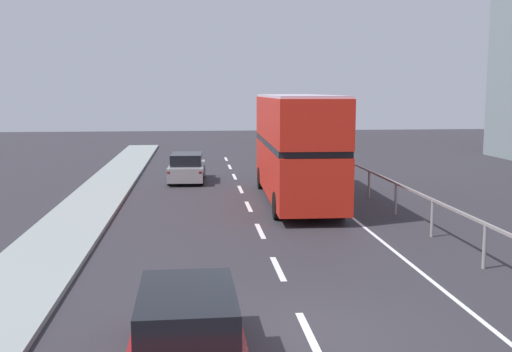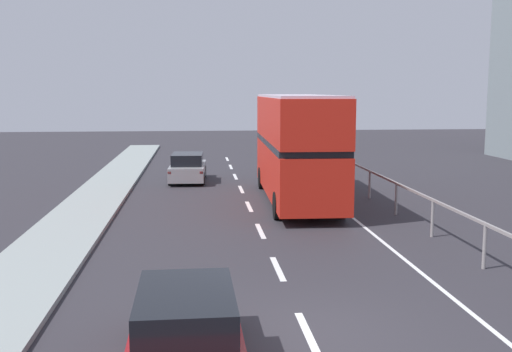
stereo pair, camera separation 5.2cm
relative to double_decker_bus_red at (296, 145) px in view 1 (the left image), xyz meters
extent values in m
cube|color=#2E2C32|center=(-2.04, -13.75, -2.41)|extent=(73.32, 120.00, 0.10)
cube|color=silver|center=(-2.04, -13.76, -2.36)|extent=(0.16, 2.18, 0.01)
cube|color=silver|center=(-2.04, -9.46, -2.36)|extent=(0.16, 2.18, 0.01)
cube|color=silver|center=(-2.04, -5.16, -2.36)|extent=(0.16, 2.18, 0.01)
cube|color=silver|center=(-2.04, -0.86, -2.36)|extent=(0.16, 2.18, 0.01)
cube|color=silver|center=(-2.04, 3.44, -2.36)|extent=(0.16, 2.18, 0.01)
cube|color=silver|center=(-2.04, 7.74, -2.36)|extent=(0.16, 2.18, 0.01)
cube|color=silver|center=(-2.04, 12.04, -2.36)|extent=(0.16, 2.18, 0.01)
cube|color=silver|center=(-2.04, 16.34, -2.36)|extent=(0.16, 2.18, 0.01)
cube|color=silver|center=(1.53, -4.75, -2.36)|extent=(0.12, 46.00, 0.01)
cube|color=gray|center=(3.26, -4.75, -1.18)|extent=(0.08, 42.00, 0.08)
cylinder|color=gray|center=(3.26, -10.00, -1.77)|extent=(0.10, 0.10, 1.18)
cylinder|color=gray|center=(3.26, -6.50, -1.77)|extent=(0.10, 0.10, 1.18)
cylinder|color=gray|center=(3.26, -3.00, -1.77)|extent=(0.10, 0.10, 1.18)
cylinder|color=gray|center=(3.26, 0.50, -1.77)|extent=(0.10, 0.10, 1.18)
cylinder|color=gray|center=(3.26, 4.00, -1.77)|extent=(0.10, 0.10, 1.18)
cylinder|color=gray|center=(3.26, 7.50, -1.77)|extent=(0.10, 0.10, 1.18)
cylinder|color=gray|center=(3.26, 11.00, -1.77)|extent=(0.10, 0.10, 1.18)
cylinder|color=gray|center=(3.26, 14.50, -1.77)|extent=(0.10, 0.10, 1.18)
cube|color=red|center=(0.00, -0.01, -1.01)|extent=(2.76, 10.10, 1.99)
cube|color=black|center=(0.00, -0.01, 0.10)|extent=(2.77, 9.70, 0.24)
cube|color=red|center=(0.00, -0.01, 1.09)|extent=(2.76, 10.10, 1.73)
cube|color=silver|center=(0.00, -0.01, 2.00)|extent=(2.70, 9.90, 0.10)
cube|color=black|center=(0.13, 4.99, -0.91)|extent=(2.25, 0.10, 1.39)
cube|color=yellow|center=(0.13, 4.99, 1.52)|extent=(1.50, 0.08, 0.28)
cylinder|color=black|center=(-1.06, 3.64, -1.86)|extent=(0.31, 1.01, 1.00)
cylinder|color=black|center=(1.24, 3.58, -1.86)|extent=(0.31, 1.01, 1.00)
cylinder|color=black|center=(-1.24, -3.40, -1.86)|extent=(0.31, 1.01, 1.00)
cylinder|color=black|center=(1.06, -3.45, -1.86)|extent=(0.31, 1.01, 1.00)
cube|color=maroon|center=(-4.31, -15.13, -1.83)|extent=(1.79, 4.40, 0.70)
cube|color=black|center=(-4.30, -15.35, -1.19)|extent=(1.56, 2.43, 0.57)
cylinder|color=black|center=(-5.11, -13.65, -2.04)|extent=(0.21, 0.64, 0.64)
cylinder|color=black|center=(-3.54, -13.63, -2.04)|extent=(0.21, 0.64, 0.64)
cube|color=#919599|center=(-4.55, 6.31, -1.83)|extent=(1.90, 4.15, 0.70)
cube|color=black|center=(-4.56, 6.11, -1.20)|extent=(1.62, 2.31, 0.56)
cube|color=red|center=(-5.40, 4.34, -1.65)|extent=(0.16, 0.07, 0.12)
cube|color=red|center=(-3.88, 4.27, -1.65)|extent=(0.16, 0.07, 0.12)
cylinder|color=black|center=(-5.27, 7.69, -2.04)|extent=(0.23, 0.65, 0.64)
cylinder|color=black|center=(-3.71, 7.62, -2.04)|extent=(0.23, 0.65, 0.64)
cylinder|color=black|center=(-5.39, 5.01, -2.04)|extent=(0.23, 0.65, 0.64)
cylinder|color=black|center=(-3.83, 4.94, -2.04)|extent=(0.23, 0.65, 0.64)
camera|label=1|loc=(-4.15, -24.63, 2.21)|focal=42.72mm
camera|label=2|loc=(-4.10, -24.63, 2.21)|focal=42.72mm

